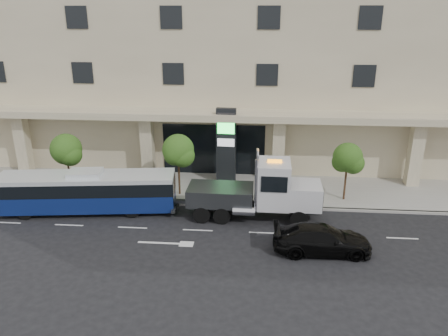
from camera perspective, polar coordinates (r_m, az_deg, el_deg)
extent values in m
plane|color=black|center=(27.89, -3.03, -6.68)|extent=(120.00, 120.00, 0.00)
cube|color=gray|center=(32.38, -1.86, -2.62)|extent=(120.00, 6.00, 0.15)
cube|color=gray|center=(29.65, -2.52, -4.83)|extent=(120.00, 0.30, 0.15)
cube|color=tan|center=(40.44, -0.27, 16.38)|extent=(60.00, 15.00, 20.00)
cube|color=tan|center=(32.53, -1.60, 6.97)|extent=(60.00, 2.80, 0.50)
cube|color=black|center=(34.45, -1.34, 2.45)|extent=(8.00, 0.12, 4.00)
cube|color=tan|center=(37.86, -24.79, 2.91)|extent=(0.90, 0.90, 4.90)
cube|color=tan|center=(34.10, -9.95, 2.76)|extent=(0.90, 0.90, 4.90)
cube|color=tan|center=(33.05, 7.10, 2.36)|extent=(0.90, 0.90, 4.90)
cube|color=tan|center=(34.95, 23.70, 1.77)|extent=(0.90, 0.90, 4.90)
cylinder|color=#422B19|center=(33.22, -19.59, -0.50)|extent=(0.14, 0.14, 2.80)
sphere|color=#224814|center=(32.69, -19.93, 2.33)|extent=(2.20, 2.20, 2.20)
sphere|color=#224814|center=(32.47, -19.44, 1.68)|extent=(1.65, 1.65, 1.65)
sphere|color=#224814|center=(33.10, -20.18, 1.78)|extent=(1.54, 1.54, 1.54)
cylinder|color=#422B19|center=(30.81, -5.89, -0.83)|extent=(0.14, 0.14, 2.94)
sphere|color=#224814|center=(30.22, -6.01, 2.37)|extent=(2.20, 2.20, 2.20)
sphere|color=#224814|center=(30.08, -5.40, 1.64)|extent=(1.65, 1.65, 1.65)
sphere|color=#224814|center=(30.59, -6.47, 1.75)|extent=(1.54, 1.54, 1.54)
cylinder|color=#422B19|center=(30.93, 15.57, -1.61)|extent=(0.14, 0.14, 2.73)
sphere|color=#224814|center=(30.38, 15.86, 1.34)|extent=(2.00, 2.00, 2.00)
sphere|color=#224814|center=(30.36, 16.52, 0.64)|extent=(1.50, 1.50, 1.50)
sphere|color=#224814|center=(30.63, 15.17, 0.78)|extent=(1.40, 1.40, 1.40)
cylinder|color=black|center=(30.36, -24.57, -5.31)|extent=(0.96, 0.39, 0.94)
cylinder|color=black|center=(32.02, -23.32, -3.84)|extent=(0.96, 0.39, 0.94)
cylinder|color=black|center=(28.48, -11.87, -5.48)|extent=(0.96, 0.39, 0.94)
cylinder|color=black|center=(30.25, -11.30, -3.89)|extent=(0.96, 0.39, 0.94)
cube|color=navy|center=(29.83, -17.33, -3.90)|extent=(11.44, 3.70, 1.12)
cube|color=black|center=(29.47, -17.53, -2.15)|extent=(11.44, 3.74, 0.84)
cube|color=silver|center=(29.27, -17.64, -1.13)|extent=(11.44, 3.70, 0.28)
cube|color=silver|center=(29.17, -17.69, -0.61)|extent=(2.23, 1.74, 0.28)
cube|color=#2D3033|center=(31.92, -26.97, -4.57)|extent=(0.43, 2.34, 0.28)
cube|color=#2D3033|center=(29.07, -6.55, -4.72)|extent=(0.43, 2.34, 0.28)
cube|color=#2D3033|center=(27.78, 3.86, -5.03)|extent=(8.30, 1.12, 0.39)
cube|color=silver|center=(27.51, 10.53, -3.49)|extent=(1.99, 2.28, 1.46)
cube|color=silver|center=(27.61, 12.55, -3.54)|extent=(0.11, 1.95, 1.17)
cube|color=silver|center=(27.14, 6.51, -2.04)|extent=(1.99, 2.47, 2.83)
cube|color=black|center=(27.01, 8.51, -1.24)|extent=(0.14, 2.15, 1.17)
cylinder|color=silver|center=(26.05, 4.19, -2.33)|extent=(0.18, 0.18, 3.31)
cylinder|color=silver|center=(28.05, 4.33, -0.69)|extent=(0.18, 0.18, 3.31)
cube|color=#2D3033|center=(27.61, -0.46, -3.48)|extent=(4.13, 2.41, 1.07)
cube|color=#2D3033|center=(28.17, -5.20, -4.37)|extent=(1.56, 0.30, 0.21)
cube|color=#2D3033|center=(28.45, -6.34, -5.03)|extent=(0.27, 1.76, 0.18)
cube|color=orange|center=(26.63, 6.64, 0.88)|extent=(0.88, 0.36, 0.14)
cylinder|color=black|center=(27.03, 9.70, -6.60)|extent=(1.08, 0.33, 1.07)
cylinder|color=black|center=(28.88, 9.46, -4.79)|extent=(1.08, 0.33, 1.07)
cylinder|color=black|center=(27.07, -0.28, -6.25)|extent=(1.08, 0.33, 1.07)
cylinder|color=black|center=(28.92, 0.15, -4.47)|extent=(1.08, 0.33, 1.07)
cylinder|color=black|center=(27.22, -2.94, -6.12)|extent=(1.08, 0.33, 1.07)
cylinder|color=black|center=(29.06, -2.34, -4.36)|extent=(1.08, 0.33, 1.07)
imported|color=black|center=(24.57, 12.69, -9.06)|extent=(5.37, 2.33, 1.54)
cube|color=black|center=(32.22, 0.28, 2.83)|extent=(1.46, 0.58, 5.73)
cube|color=#25E047|center=(31.55, 0.24, 5.34)|extent=(1.24, 0.15, 0.95)
cube|color=silver|center=(31.85, 0.24, 3.34)|extent=(1.24, 0.15, 0.57)
cube|color=#262628|center=(31.34, 0.25, 6.86)|extent=(1.24, 0.15, 0.38)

